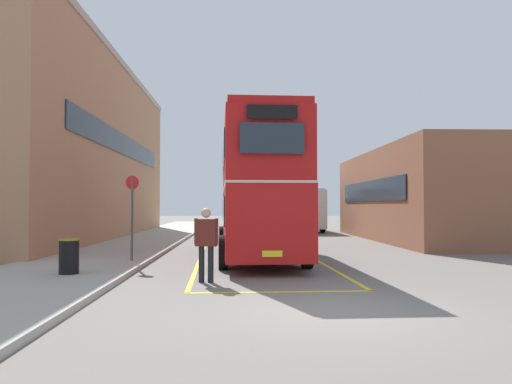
# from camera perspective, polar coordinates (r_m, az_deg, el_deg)

# --- Properties ---
(ground_plane) EXTENTS (135.60, 135.60, 0.00)m
(ground_plane) POSITION_cam_1_polar(r_m,az_deg,el_deg) (23.15, 2.10, -6.20)
(ground_plane) COLOR #66605B
(sidewalk_left) EXTENTS (4.00, 57.60, 0.14)m
(sidewalk_left) POSITION_cam_1_polar(r_m,az_deg,el_deg) (25.93, -12.84, -5.51)
(sidewalk_left) COLOR #A39E93
(sidewalk_left) RESTS_ON ground
(brick_building_left) EXTENTS (6.09, 25.32, 9.95)m
(brick_building_left) POSITION_cam_1_polar(r_m,az_deg,el_deg) (29.76, -20.53, 4.52)
(brick_building_left) COLOR #AD7A56
(brick_building_left) RESTS_ON ground
(depot_building_right) EXTENTS (8.16, 15.78, 4.84)m
(depot_building_right) POSITION_cam_1_polar(r_m,az_deg,el_deg) (29.01, 20.70, -0.38)
(depot_building_right) COLOR brown
(depot_building_right) RESTS_ON ground
(double_decker_bus) EXTENTS (3.02, 10.19, 4.75)m
(double_decker_bus) POSITION_cam_1_polar(r_m,az_deg,el_deg) (17.72, 0.16, 0.52)
(double_decker_bus) COLOR black
(double_decker_bus) RESTS_ON ground
(single_deck_bus) EXTENTS (2.90, 8.75, 3.02)m
(single_deck_bus) POSITION_cam_1_polar(r_m,az_deg,el_deg) (37.05, 5.02, -1.93)
(single_deck_bus) COLOR black
(single_deck_bus) RESTS_ON ground
(pedestrian_boarding) EXTENTS (0.59, 0.32, 1.80)m
(pedestrian_boarding) POSITION_cam_1_polar(r_m,az_deg,el_deg) (12.11, -5.76, -5.38)
(pedestrian_boarding) COLOR black
(pedestrian_boarding) RESTS_ON ground
(litter_bin) EXTENTS (0.52, 0.52, 0.88)m
(litter_bin) POSITION_cam_1_polar(r_m,az_deg,el_deg) (13.46, -20.73, -6.93)
(litter_bin) COLOR black
(litter_bin) RESTS_ON sidewalk_left
(bus_stop_sign) EXTENTS (0.43, 0.14, 2.67)m
(bus_stop_sign) POSITION_cam_1_polar(r_m,az_deg,el_deg) (16.04, -14.08, -1.95)
(bus_stop_sign) COLOR #4C4C51
(bus_stop_sign) RESTS_ON sidewalk_left
(bay_marking_yellow) EXTENTS (4.56, 12.26, 0.01)m
(bay_marking_yellow) POSITION_cam_1_polar(r_m,az_deg,el_deg) (15.94, 0.54, -8.28)
(bay_marking_yellow) COLOR gold
(bay_marking_yellow) RESTS_ON ground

